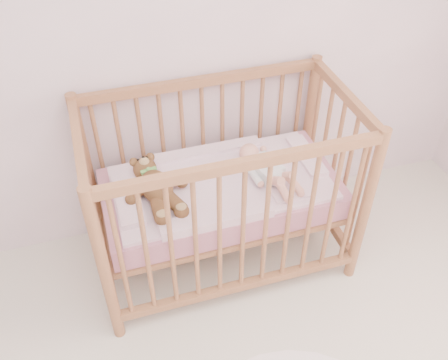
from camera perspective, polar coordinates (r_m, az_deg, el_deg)
name	(u,v)px	position (r m, az deg, el deg)	size (l,w,h in m)	color
wall_back	(136,10)	(2.44, -10.00, 18.58)	(4.00, 0.02, 2.70)	silver
crib	(221,191)	(2.62, -0.32, -1.28)	(1.36, 0.76, 1.00)	#A06A44
mattress	(221,193)	(2.63, -0.32, -1.53)	(1.22, 0.62, 0.13)	#C67B94
blanket	(221,183)	(2.57, -0.33, -0.30)	(1.10, 0.58, 0.06)	#F6AAC6
baby	(266,165)	(2.57, 4.78, 1.69)	(0.23, 0.48, 0.11)	white
teddy_bear	(157,186)	(2.45, -7.72, -0.64)	(0.34, 0.48, 0.13)	brown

